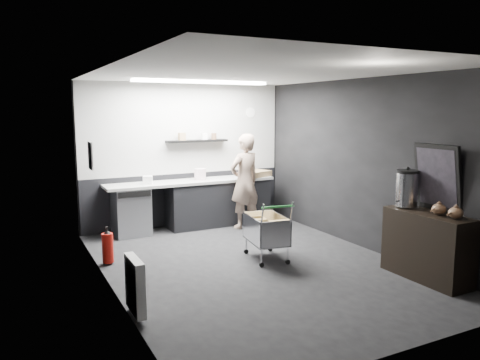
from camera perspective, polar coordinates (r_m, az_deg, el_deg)
name	(u,v)px	position (r m, az deg, el deg)	size (l,w,h in m)	color
floor	(254,265)	(6.82, 1.67, -10.31)	(5.50, 5.50, 0.00)	black
ceiling	(255,73)	(6.47, 1.78, 12.94)	(5.50, 5.50, 0.00)	silver
wall_back	(185,155)	(9.00, -6.73, 3.06)	(5.50, 5.50, 0.00)	black
wall_front	(405,209)	(4.34, 19.49, -3.34)	(5.50, 5.50, 0.00)	black
wall_left	(108,182)	(5.83, -15.79, -0.22)	(5.50, 5.50, 0.00)	black
wall_right	(365,164)	(7.67, 14.96, 1.87)	(5.50, 5.50, 0.00)	black
kitchen_wall_panel	(185,129)	(8.95, -6.74, 6.24)	(3.95, 0.02, 1.70)	#B1B1AD
dado_panel	(186,199)	(9.10, -6.59, -2.28)	(3.95, 0.02, 1.00)	black
floating_shelf	(197,141)	(8.93, -5.26, 4.78)	(1.20, 0.22, 0.04)	black
wall_clock	(250,112)	(9.51, 1.26, 8.24)	(0.20, 0.20, 0.03)	white
poster	(90,156)	(7.08, -17.78, 2.84)	(0.02, 0.30, 0.40)	silver
poster_red_band	(90,151)	(7.07, -17.76, 3.40)	(0.01, 0.22, 0.10)	red
radiator	(135,285)	(5.24, -12.68, -12.42)	(0.10, 0.50, 0.60)	white
ceiling_strip	(202,82)	(8.14, -4.64, 11.81)	(2.40, 0.20, 0.04)	white
prep_counter	(199,203)	(8.88, -5.06, -2.82)	(3.20, 0.61, 0.90)	black
person	(245,181)	(8.71, 0.58, -0.16)	(0.65, 0.42, 1.77)	#B9A692
shopping_cart	(266,231)	(6.97, 3.21, -6.26)	(0.59, 0.88, 0.89)	silver
sideboard	(426,236)	(6.63, 21.77, -6.41)	(0.50, 1.18, 1.77)	black
fire_extinguisher	(108,247)	(7.04, -15.83, -7.84)	(0.16, 0.16, 0.53)	#A9120B
cardboard_box	(255,174)	(9.25, 1.87, 0.80)	(0.54, 0.41, 0.11)	#997C51
pink_tub	(200,174)	(8.80, -4.89, 0.71)	(0.21, 0.21, 0.21)	silver
white_container	(148,180)	(8.43, -11.19, -0.01)	(0.16, 0.13, 0.15)	white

